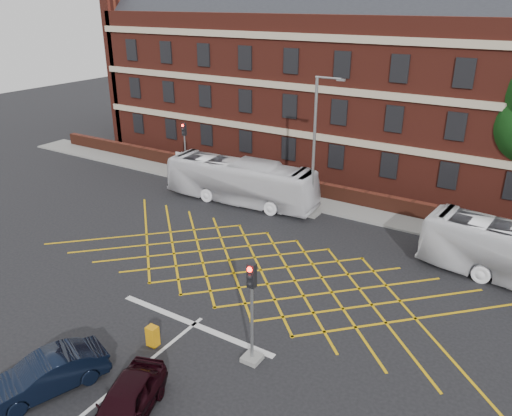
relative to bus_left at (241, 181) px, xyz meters
The scene contains 14 objects.
ground 11.24m from the bus_left, 56.87° to the right, with size 120.00×120.00×0.00m, color black.
victorian_building 15.52m from the bus_left, 63.43° to the left, with size 51.00×12.17×20.40m.
boundary_wall 7.17m from the bus_left, 31.09° to the left, with size 56.00×0.50×1.10m, color #4A1F13.
far_pavement 6.80m from the bus_left, 23.69° to the left, with size 60.00×3.00×0.12m, color slate.
box_junction_hatching 9.64m from the bus_left, 50.28° to the right, with size 11.50×0.12×0.02m, color #CC990C.
stop_line 14.28m from the bus_left, 64.61° to the right, with size 8.00×0.30×0.02m, color silver.
bus_left is the anchor object (origin of this frame).
car_navy 19.13m from the bus_left, 77.54° to the right, with size 1.47×4.22×1.39m, color black.
car_maroon 19.64m from the bus_left, 67.54° to the right, with size 1.61×3.99×1.36m, color black.
traffic_light_near 16.45m from the bus_left, 54.90° to the right, with size 0.70×0.70×4.27m.
traffic_light_far 6.95m from the bus_left, 161.97° to the left, with size 0.70×0.70×4.27m.
street_lamp 5.41m from the bus_left, ahead, with size 2.25×1.00×8.84m.
direction_signs 6.66m from the bus_left, 166.68° to the left, with size 1.10×0.16×2.20m.
utility_cabinet 15.84m from the bus_left, 69.42° to the right, with size 0.44×0.38×0.87m, color orange.
Camera 1 is at (11.77, -17.25, 13.00)m, focal length 35.00 mm.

